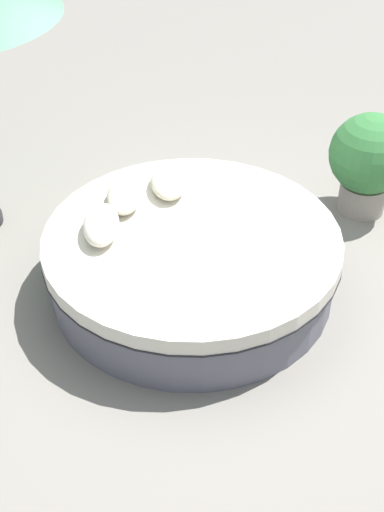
# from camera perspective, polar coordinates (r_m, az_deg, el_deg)

# --- Properties ---
(ground_plane) EXTENTS (16.00, 16.00, 0.00)m
(ground_plane) POSITION_cam_1_polar(r_m,az_deg,el_deg) (5.83, -0.00, -2.59)
(ground_plane) COLOR gray
(round_bed) EXTENTS (2.45, 2.45, 0.56)m
(round_bed) POSITION_cam_1_polar(r_m,az_deg,el_deg) (5.64, -0.00, -0.39)
(round_bed) COLOR #595966
(round_bed) RESTS_ON ground_plane
(throw_pillow_0) EXTENTS (0.55, 0.31, 0.17)m
(throw_pillow_0) POSITION_cam_1_polar(r_m,az_deg,el_deg) (5.98, -1.98, 6.26)
(throw_pillow_0) COLOR beige
(throw_pillow_0) RESTS_ON round_bed
(throw_pillow_1) EXTENTS (0.51, 0.29, 0.15)m
(throw_pillow_1) POSITION_cam_1_polar(r_m,az_deg,el_deg) (5.82, -5.77, 4.98)
(throw_pillow_1) COLOR beige
(throw_pillow_1) RESTS_ON round_bed
(throw_pillow_2) EXTENTS (0.56, 0.29, 0.19)m
(throw_pillow_2) POSITION_cam_1_polar(r_m,az_deg,el_deg) (5.48, -7.65, 2.64)
(throw_pillow_2) COLOR silver
(throw_pillow_2) RESTS_ON round_bed
(planter) EXTENTS (0.77, 0.77, 1.02)m
(planter) POSITION_cam_1_polar(r_m,az_deg,el_deg) (6.67, 14.66, 7.89)
(planter) COLOR gray
(planter) RESTS_ON ground_plane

